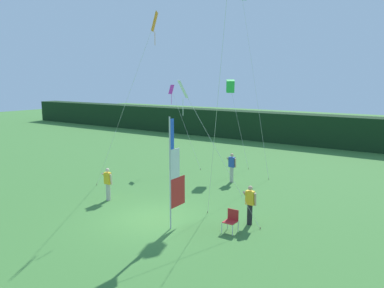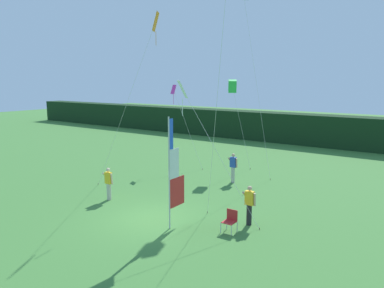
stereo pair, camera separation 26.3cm
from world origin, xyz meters
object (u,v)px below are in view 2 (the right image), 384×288
(kite_magenta_diamond_4, at_px, (175,95))
(kite_white_diamond_3, at_px, (186,97))
(kite_orange_diamond_2, at_px, (153,31))
(kite_green_box_5, at_px, (232,86))
(person_far_left, at_px, (233,167))
(person_near_banner, at_px, (249,204))
(folding_chair, at_px, (230,219))
(person_mid_field, at_px, (109,183))
(banner_flag, at_px, (174,175))

(kite_magenta_diamond_4, bearing_deg, kite_white_diamond_3, -49.99)
(kite_orange_diamond_2, distance_m, kite_green_box_5, 7.63)
(person_far_left, xyz_separation_m, kite_orange_diamond_2, (-2.94, -3.62, 7.61))
(person_near_banner, xyz_separation_m, kite_orange_diamond_2, (-6.68, 1.78, 7.64))
(folding_chair, relative_size, kite_white_diamond_3, 0.15)
(folding_chair, height_order, kite_green_box_5, kite_green_box_5)
(person_mid_field, relative_size, kite_orange_diamond_2, 0.17)
(kite_orange_diamond_2, bearing_deg, kite_magenta_diamond_4, 116.90)
(person_mid_field, distance_m, kite_green_box_5, 11.01)
(banner_flag, xyz_separation_m, kite_orange_diamond_2, (-4.22, 3.72, 6.34))
(kite_white_diamond_3, bearing_deg, folding_chair, -2.60)
(person_far_left, distance_m, kite_orange_diamond_2, 8.92)
(person_far_left, height_order, kite_white_diamond_3, kite_white_diamond_3)
(banner_flag, bearing_deg, person_far_left, 99.85)
(banner_flag, relative_size, kite_orange_diamond_2, 0.49)
(folding_chair, bearing_deg, kite_green_box_5, 118.96)
(person_mid_field, height_order, kite_green_box_5, kite_green_box_5)
(banner_flag, relative_size, kite_white_diamond_3, 0.77)
(kite_white_diamond_3, distance_m, kite_green_box_5, 10.25)
(folding_chair, bearing_deg, kite_magenta_diamond_4, 137.58)
(banner_flag, distance_m, kite_white_diamond_3, 3.25)
(folding_chair, distance_m, kite_white_diamond_3, 5.30)
(kite_orange_diamond_2, bearing_deg, person_far_left, 50.85)
(person_far_left, bearing_deg, banner_flag, -80.15)
(person_mid_field, bearing_deg, kite_green_box_5, 80.89)
(kite_white_diamond_3, bearing_deg, person_near_banner, 21.33)
(person_mid_field, bearing_deg, person_near_banner, 8.40)
(kite_white_diamond_3, bearing_deg, banner_flag, -86.75)
(banner_flag, distance_m, kite_orange_diamond_2, 8.47)
(person_mid_field, distance_m, kite_magenta_diamond_4, 9.60)
(person_far_left, relative_size, kite_white_diamond_3, 0.29)
(folding_chair, distance_m, kite_orange_diamond_2, 10.66)
(person_far_left, height_order, kite_green_box_5, kite_green_box_5)
(kite_orange_diamond_2, bearing_deg, kite_white_diamond_3, -33.57)
(person_mid_field, xyz_separation_m, folding_chair, (7.02, -0.01, -0.37))
(kite_white_diamond_3, bearing_deg, kite_magenta_diamond_4, 130.01)
(person_far_left, bearing_deg, person_near_banner, -55.26)
(person_far_left, bearing_deg, kite_green_box_5, 120.70)
(person_near_banner, bearing_deg, person_far_left, 124.74)
(person_far_left, relative_size, kite_magenta_diamond_4, 0.31)
(person_near_banner, height_order, kite_orange_diamond_2, kite_orange_diamond_2)
(person_mid_field, height_order, person_far_left, person_far_left)
(folding_chair, bearing_deg, person_mid_field, 179.95)
(person_near_banner, distance_m, kite_magenta_diamond_4, 12.67)
(kite_green_box_5, bearing_deg, person_near_banner, -56.77)
(person_near_banner, relative_size, person_far_left, 0.96)
(banner_flag, relative_size, person_near_banner, 2.74)
(person_far_left, relative_size, folding_chair, 1.96)
(kite_green_box_5, bearing_deg, person_far_left, -59.30)
(banner_flag, xyz_separation_m, kite_magenta_diamond_4, (-7.03, 9.27, 2.77))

